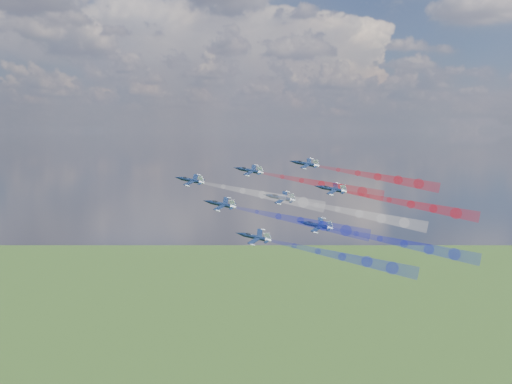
# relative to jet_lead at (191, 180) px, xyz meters

# --- Properties ---
(jet_lead) EXTENTS (11.94, 10.13, 7.09)m
(jet_lead) POSITION_rel_jet_lead_xyz_m (0.00, 0.00, 0.00)
(jet_lead) COLOR black
(trail_lead) EXTENTS (37.66, 10.08, 10.24)m
(trail_lead) POSITION_rel_jet_lead_xyz_m (22.79, -3.50, -3.63)
(trail_lead) COLOR white
(jet_inner_left) EXTENTS (11.94, 10.13, 7.09)m
(jet_inner_left) POSITION_rel_jet_lead_xyz_m (12.79, -14.12, -5.44)
(jet_inner_left) COLOR black
(trail_inner_left) EXTENTS (37.66, 10.08, 10.24)m
(trail_inner_left) POSITION_rel_jet_lead_xyz_m (35.58, -17.62, -9.08)
(trail_inner_left) COLOR #171FC7
(jet_inner_right) EXTENTS (11.94, 10.13, 7.09)m
(jet_inner_right) POSITION_rel_jet_lead_xyz_m (16.79, 8.33, 2.66)
(jet_inner_right) COLOR black
(trail_inner_right) EXTENTS (37.66, 10.08, 10.24)m
(trail_inner_right) POSITION_rel_jet_lead_xyz_m (39.58, 4.83, -0.98)
(trail_inner_right) COLOR red
(jet_outer_left) EXTENTS (11.94, 10.13, 7.09)m
(jet_outer_left) POSITION_rel_jet_lead_xyz_m (24.37, -24.72, -12.58)
(jet_outer_left) COLOR black
(trail_outer_left) EXTENTS (37.66, 10.08, 10.24)m
(trail_outer_left) POSITION_rel_jet_lead_xyz_m (47.16, -28.22, -16.21)
(trail_outer_left) COLOR #171FC7
(jet_center_third) EXTENTS (11.94, 10.13, 7.09)m
(jet_center_third) POSITION_rel_jet_lead_xyz_m (28.33, -3.97, -4.46)
(jet_center_third) COLOR black
(trail_center_third) EXTENTS (37.66, 10.08, 10.24)m
(trail_center_third) POSITION_rel_jet_lead_xyz_m (51.12, -7.48, -8.09)
(trail_center_third) COLOR white
(jet_outer_right) EXTENTS (11.94, 10.13, 7.09)m
(jet_outer_right) POSITION_rel_jet_lead_xyz_m (33.64, 15.95, 4.52)
(jet_outer_right) COLOR black
(trail_outer_right) EXTENTS (37.66, 10.08, 10.24)m
(trail_outer_right) POSITION_rel_jet_lead_xyz_m (56.43, 12.45, 0.89)
(trail_outer_right) COLOR red
(jet_rear_left) EXTENTS (11.94, 10.13, 7.09)m
(jet_rear_left) POSITION_rel_jet_lead_xyz_m (39.90, -17.23, -10.21)
(jet_rear_left) COLOR black
(trail_rear_left) EXTENTS (37.66, 10.08, 10.24)m
(trail_rear_left) POSITION_rel_jet_lead_xyz_m (62.69, -20.73, -13.84)
(trail_rear_left) COLOR #171FC7
(jet_rear_right) EXTENTS (11.94, 10.13, 7.09)m
(jet_rear_right) POSITION_rel_jet_lead_xyz_m (42.86, 2.29, -2.21)
(jet_rear_right) COLOR black
(trail_rear_right) EXTENTS (37.66, 10.08, 10.24)m
(trail_rear_right) POSITION_rel_jet_lead_xyz_m (65.64, -1.21, -5.84)
(trail_rear_right) COLOR red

